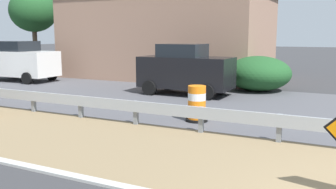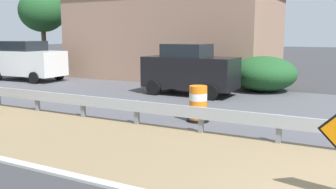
{
  "view_description": "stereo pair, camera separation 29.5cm",
  "coord_description": "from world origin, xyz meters",
  "px_view_note": "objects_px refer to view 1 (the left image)",
  "views": [
    {
      "loc": [
        -6.25,
        0.8,
        2.59
      ],
      "look_at": [
        2.42,
        5.08,
        1.01
      ],
      "focal_mm": 39.17,
      "sensor_mm": 36.0,
      "label": 1
    },
    {
      "loc": [
        -6.11,
        0.53,
        2.59
      ],
      "look_at": [
        2.42,
        5.08,
        1.01
      ],
      "focal_mm": 39.17,
      "sensor_mm": 36.0,
      "label": 2
    }
  ],
  "objects_px": {
    "car_mid_far_lane": "(19,61)",
    "utility_pole_near": "(157,3)",
    "traffic_barrel_nearest": "(197,105)",
    "car_trailing_near_lane": "(185,70)"
  },
  "relations": [
    {
      "from": "traffic_barrel_nearest",
      "to": "car_mid_far_lane",
      "type": "bearing_deg",
      "value": 69.55
    },
    {
      "from": "traffic_barrel_nearest",
      "to": "car_trailing_near_lane",
      "type": "relative_size",
      "value": 0.27
    },
    {
      "from": "traffic_barrel_nearest",
      "to": "car_mid_far_lane",
      "type": "distance_m",
      "value": 13.58
    },
    {
      "from": "traffic_barrel_nearest",
      "to": "utility_pole_near",
      "type": "relative_size",
      "value": 0.13
    },
    {
      "from": "traffic_barrel_nearest",
      "to": "car_trailing_near_lane",
      "type": "distance_m",
      "value": 5.09
    },
    {
      "from": "car_trailing_near_lane",
      "to": "car_mid_far_lane",
      "type": "relative_size",
      "value": 0.91
    },
    {
      "from": "traffic_barrel_nearest",
      "to": "car_mid_far_lane",
      "type": "relative_size",
      "value": 0.24
    },
    {
      "from": "car_mid_far_lane",
      "to": "utility_pole_near",
      "type": "height_order",
      "value": "utility_pole_near"
    },
    {
      "from": "car_mid_far_lane",
      "to": "utility_pole_near",
      "type": "xyz_separation_m",
      "value": [
        3.95,
        -6.72,
        3.27
      ]
    },
    {
      "from": "traffic_barrel_nearest",
      "to": "car_trailing_near_lane",
      "type": "xyz_separation_m",
      "value": [
        4.48,
        2.34,
        0.61
      ]
    }
  ]
}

